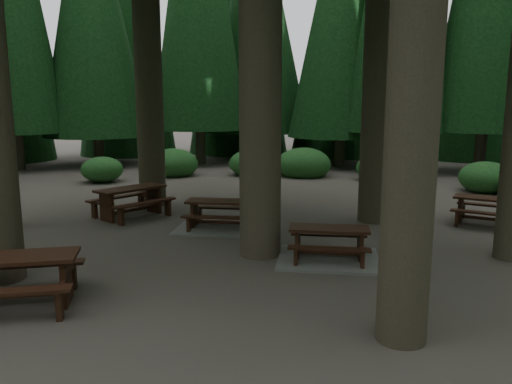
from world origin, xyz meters
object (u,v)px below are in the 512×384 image
at_px(picnic_table_a, 329,250).
at_px(picnic_table_e, 14,273).
at_px(picnic_table_c, 221,219).
at_px(picnic_table_b, 131,197).
at_px(picnic_table_d, 489,207).

xyz_separation_m(picnic_table_a, picnic_table_e, (-3.78, -4.17, 0.32)).
bearing_deg(picnic_table_c, picnic_table_a, -39.76).
xyz_separation_m(picnic_table_a, picnic_table_b, (-6.00, 1.54, 0.33)).
xyz_separation_m(picnic_table_b, picnic_table_c, (2.85, -0.17, -0.31)).
bearing_deg(picnic_table_b, picnic_table_c, -75.42).
distance_m(picnic_table_a, picnic_table_b, 6.20).
xyz_separation_m(picnic_table_c, picnic_table_e, (-0.63, -5.54, 0.30)).
bearing_deg(picnic_table_d, picnic_table_e, -121.71).
bearing_deg(picnic_table_b, picnic_table_e, -140.80).
distance_m(picnic_table_c, picnic_table_d, 6.83).
height_order(picnic_table_a, picnic_table_c, picnic_table_c).
bearing_deg(picnic_table_a, picnic_table_b, 149.52).
bearing_deg(picnic_table_a, picnic_table_e, -148.26).
xyz_separation_m(picnic_table_a, picnic_table_d, (2.94, 4.45, 0.26)).
distance_m(picnic_table_b, picnic_table_e, 6.13).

